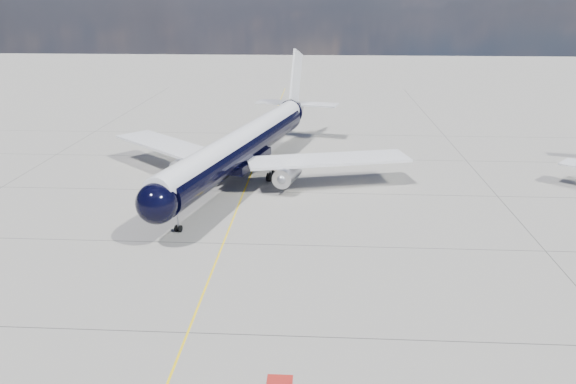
# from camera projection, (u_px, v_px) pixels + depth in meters

# --- Properties ---
(ground) EXTENTS (320.00, 320.00, 0.00)m
(ground) POSITION_uv_depth(u_px,v_px,m) (249.00, 179.00, 72.17)
(ground) COLOR gray
(ground) RESTS_ON ground
(taxiway_centerline) EXTENTS (0.16, 160.00, 0.01)m
(taxiway_centerline) POSITION_uv_depth(u_px,v_px,m) (244.00, 192.00, 67.46)
(taxiway_centerline) COLOR yellow
(taxiway_centerline) RESTS_ON ground
(red_marking) EXTENTS (1.60, 1.60, 0.01)m
(red_marking) POSITION_uv_depth(u_px,v_px,m) (279.00, 383.00, 34.11)
(red_marking) COLOR maroon
(red_marking) RESTS_ON ground
(main_airliner) EXTENTS (40.15, 49.68, 14.56)m
(main_airliner) POSITION_uv_depth(u_px,v_px,m) (245.00, 144.00, 70.98)
(main_airliner) COLOR black
(main_airliner) RESTS_ON ground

